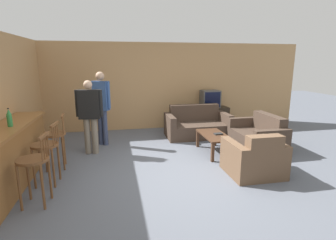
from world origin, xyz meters
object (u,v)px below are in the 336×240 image
at_px(coffee_table, 214,137).
at_px(person_by_counter, 90,113).
at_px(tv_unit, 209,117).
at_px(bottle, 9,118).
at_px(person_by_window, 101,103).
at_px(bar_chair_mid, 46,150).
at_px(book_on_table, 218,134).
at_px(armchair_near, 254,159).
at_px(bar_chair_near, 34,165).
at_px(bar_chair_far, 55,138).
at_px(tv, 210,99).
at_px(couch_far, 197,126).
at_px(loveseat_right, 258,136).

height_order(coffee_table, person_by_counter, person_by_counter).
bearing_deg(tv_unit, bottle, -145.97).
bearing_deg(coffee_table, person_by_window, 155.44).
height_order(bottle, person_by_counter, person_by_counter).
height_order(bar_chair_mid, book_on_table, bar_chair_mid).
bearing_deg(bar_chair_mid, bottle, 173.25).
relative_size(bar_chair_mid, armchair_near, 1.13).
bearing_deg(tv_unit, book_on_table, -105.65).
bearing_deg(armchair_near, bar_chair_near, -175.02).
distance_m(bar_chair_far, tv, 4.74).
height_order(bar_chair_near, person_by_counter, person_by_counter).
xyz_separation_m(couch_far, person_by_window, (-2.54, -0.28, 0.75)).
relative_size(bar_chair_mid, tv_unit, 0.92).
bearing_deg(bar_chair_far, loveseat_right, 4.22).
height_order(couch_far, person_by_window, person_by_window).
xyz_separation_m(bar_chair_mid, armchair_near, (3.62, -0.36, -0.32)).
distance_m(tv, bottle, 5.50).
distance_m(bar_chair_near, bottle, 1.05).
bearing_deg(bar_chair_near, person_by_window, 72.85).
bearing_deg(person_by_window, coffee_table, -24.56).
xyz_separation_m(bar_chair_far, tv_unit, (4.05, 2.45, -0.28)).
bearing_deg(armchair_near, tv, 83.05).
xyz_separation_m(coffee_table, bottle, (-3.84, -0.84, 0.79)).
distance_m(couch_far, tv, 1.23).
bearing_deg(coffee_table, loveseat_right, 6.25).
bearing_deg(book_on_table, bar_chair_near, -155.47).
bearing_deg(person_by_window, tv_unit, 18.98).
bearing_deg(loveseat_right, person_by_counter, 174.02).
bearing_deg(bottle, tv, 34.01).
height_order(couch_far, tv, tv).
relative_size(coffee_table, tv, 1.95).
distance_m(bar_chair_near, person_by_counter, 2.22).
bearing_deg(couch_far, tv_unit, 50.77).
relative_size(bar_chair_far, person_by_window, 0.59).
relative_size(bar_chair_near, tv_unit, 0.92).
height_order(armchair_near, tv_unit, armchair_near).
distance_m(couch_far, book_on_table, 1.44).
distance_m(bar_chair_far, couch_far, 3.76).
bearing_deg(bar_chair_far, bar_chair_near, -90.00).
relative_size(bar_chair_near, couch_far, 0.61).
xyz_separation_m(tv_unit, tv, (0.00, -0.00, 0.59)).
distance_m(bar_chair_near, couch_far, 4.52).
height_order(bar_chair_mid, tv, tv).
relative_size(couch_far, coffee_table, 1.60).
height_order(armchair_near, loveseat_right, armchair_near).
bearing_deg(armchair_near, couch_far, 95.23).
bearing_deg(coffee_table, book_on_table, -10.87).
xyz_separation_m(bar_chair_near, loveseat_right, (4.50, 1.70, -0.32)).
xyz_separation_m(loveseat_right, person_by_window, (-3.66, 1.01, 0.76)).
xyz_separation_m(bar_chair_far, loveseat_right, (4.50, 0.33, -0.32)).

